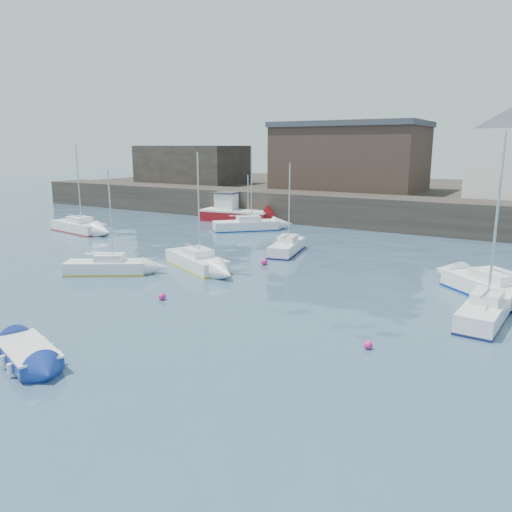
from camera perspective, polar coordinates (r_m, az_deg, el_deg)
The scene contains 17 objects.
water at distance 20.52m, azimuth -17.74°, elevation -10.35°, with size 220.00×220.00×0.00m, color #2D4760.
quay_wall at distance 49.85m, azimuth 13.73°, elevation 4.90°, with size 90.00×5.00×3.00m, color #28231E.
land_strip at distance 67.18m, azimuth 18.34°, elevation 6.41°, with size 90.00×32.00×2.80m, color #28231E.
warehouse at distance 58.97m, azimuth 10.69°, elevation 11.15°, with size 16.40×10.40×7.60m.
bldg_west at distance 68.98m, azimuth -7.34°, elevation 10.32°, with size 14.00×8.00×5.00m.
blue_dinghy at distance 20.27m, azimuth -24.63°, elevation -10.09°, with size 3.79×2.56×0.67m.
fishing_boat at distance 52.83m, azimuth -2.53°, elevation 5.04°, with size 7.67×3.84×4.86m.
sailboat_a at distance 32.22m, azimuth -16.72°, elevation -1.17°, with size 5.00×3.95×6.40m.
sailboat_b at distance 32.56m, azimuth -6.83°, elevation -0.53°, with size 5.98×4.18×7.40m.
sailboat_c at distance 24.73m, azimuth 24.69°, elevation -5.76°, with size 1.96×5.07×6.54m.
sailboat_d at distance 28.61m, azimuth 26.00°, elevation -3.48°, with size 6.38×6.00×8.47m.
sailboat_e at distance 48.69m, azimuth -19.64°, elevation 3.20°, with size 6.49×2.91×8.05m.
sailboat_f at distance 36.95m, azimuth 3.56°, elevation 1.06°, with size 2.63×5.27×6.56m.
sailboat_h at distance 46.83m, azimuth -1.18°, elevation 3.55°, with size 5.62×5.56×7.71m.
buoy_near at distance 26.24m, azimuth -10.66°, elevation -4.94°, with size 0.39×0.39×0.39m, color #DA2277.
buoy_mid at distance 20.30m, azimuth 12.68°, elevation -10.31°, with size 0.34×0.34×0.34m, color #DA2277.
buoy_far at distance 33.27m, azimuth 0.95°, elevation -1.01°, with size 0.44×0.44×0.44m, color #DA2277.
Camera 1 is at (14.49, -12.29, 7.75)m, focal length 35.00 mm.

